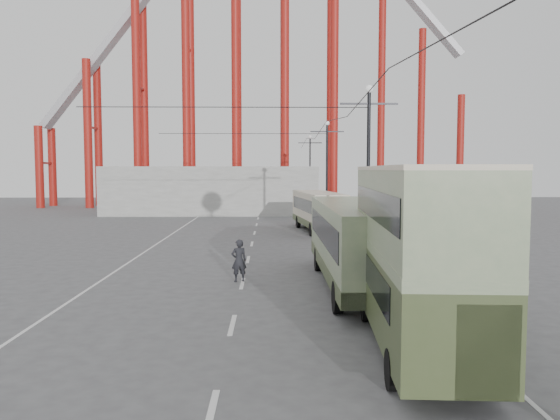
{
  "coord_description": "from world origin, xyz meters",
  "views": [
    {
      "loc": [
        0.14,
        -12.2,
        4.69
      ],
      "look_at": [
        0.56,
        10.55,
        3.0
      ],
      "focal_mm": 35.0,
      "sensor_mm": 36.0,
      "label": 1
    }
  ],
  "objects_px": {
    "double_decker_bus": "(416,247)",
    "single_decker_green": "(356,240)",
    "single_decker_cream": "(318,209)",
    "pedestrian": "(239,261)"
  },
  "relations": [
    {
      "from": "single_decker_green",
      "to": "pedestrian",
      "type": "relative_size",
      "value": 6.64
    },
    {
      "from": "double_decker_bus",
      "to": "single_decker_cream",
      "type": "height_order",
      "value": "double_decker_bus"
    },
    {
      "from": "double_decker_bus",
      "to": "pedestrian",
      "type": "relative_size",
      "value": 5.07
    },
    {
      "from": "single_decker_green",
      "to": "single_decker_cream",
      "type": "relative_size",
      "value": 1.21
    },
    {
      "from": "single_decker_green",
      "to": "pedestrian",
      "type": "height_order",
      "value": "single_decker_green"
    },
    {
      "from": "single_decker_green",
      "to": "single_decker_cream",
      "type": "height_order",
      "value": "single_decker_green"
    },
    {
      "from": "double_decker_bus",
      "to": "single_decker_cream",
      "type": "distance_m",
      "value": 27.26
    },
    {
      "from": "double_decker_bus",
      "to": "single_decker_green",
      "type": "height_order",
      "value": "double_decker_bus"
    },
    {
      "from": "single_decker_green",
      "to": "pedestrian",
      "type": "bearing_deg",
      "value": 166.39
    },
    {
      "from": "single_decker_cream",
      "to": "pedestrian",
      "type": "bearing_deg",
      "value": -111.45
    }
  ]
}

